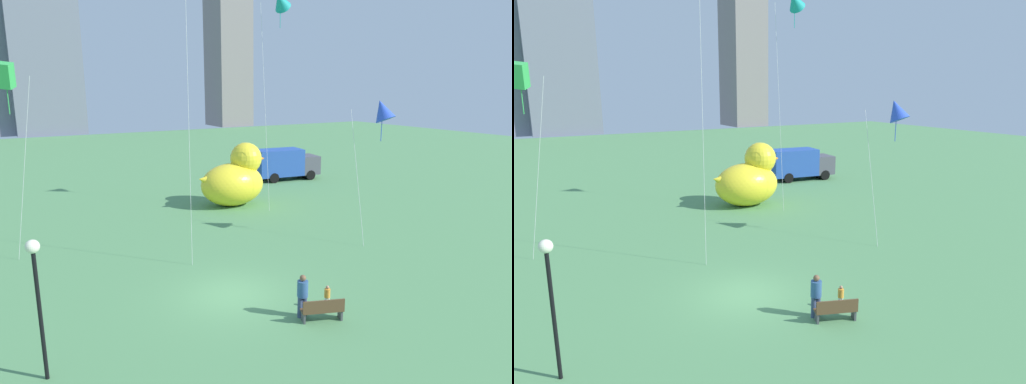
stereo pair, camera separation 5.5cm
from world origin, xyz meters
TOP-DOWN VIEW (x-y plane):
  - ground_plane at (0.00, 0.00)m, footprint 140.00×140.00m
  - park_bench at (1.90, -3.68)m, footprint 1.65×0.97m
  - person_adult at (1.46, -3.00)m, footprint 0.41×0.41m
  - person_child at (2.70, -2.94)m, footprint 0.23×0.23m
  - giant_inflatable_duck at (7.06, 13.21)m, footprint 5.46×3.50m
  - lamppost at (-7.37, -2.28)m, footprint 0.40×0.40m
  - box_truck at (15.41, 19.17)m, footprint 6.23×3.06m
  - city_skyline at (-0.56, 75.59)m, footprint 87.03×13.83m
  - kite_green at (-7.11, 7.95)m, footprint 1.43×1.55m
  - kite_teal at (9.59, 11.29)m, footprint 2.19×2.10m
  - kite_blue at (10.58, 2.52)m, footprint 2.43×2.51m

SIDE VIEW (x-z plane):
  - ground_plane at x=0.00m, z-range 0.00..0.00m
  - park_bench at x=1.90m, z-range 0.02..0.92m
  - person_child at x=2.70m, z-range 0.05..1.00m
  - person_adult at x=1.46m, z-range 0.09..1.77m
  - box_truck at x=15.41m, z-range 0.02..2.87m
  - giant_inflatable_duck at x=7.06m, z-range -0.34..4.19m
  - lamppost at x=-7.37m, z-range 0.96..5.33m
  - kite_blue at x=10.58m, z-range 3.26..11.23m
  - kite_green at x=-7.11m, z-range 4.13..13.75m
  - city_skyline at x=-0.56m, z-range -3.26..30.29m
  - kite_teal at x=9.59m, z-range 6.57..21.33m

